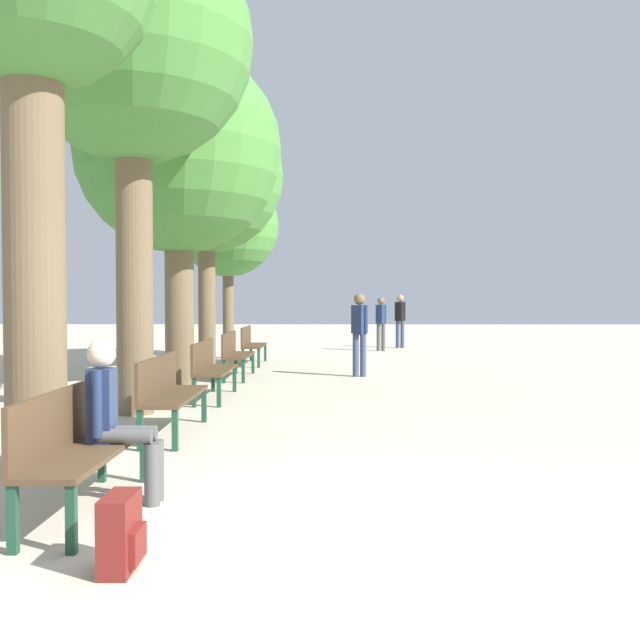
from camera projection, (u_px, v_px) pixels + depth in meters
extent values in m
plane|color=beige|center=(347.00, 543.00, 4.61)|extent=(80.00, 80.00, 0.00)
cube|color=#4C3823|center=(89.00, 451.00, 5.26)|extent=(0.45, 1.83, 0.04)
cube|color=#4C3823|center=(61.00, 419.00, 5.25)|extent=(0.04, 1.83, 0.44)
cube|color=#19422D|center=(71.00, 519.00, 4.39)|extent=(0.06, 0.06, 0.43)
cube|color=#19422D|center=(144.00, 457.00, 6.13)|extent=(0.06, 0.06, 0.43)
cube|color=#19422D|center=(13.00, 519.00, 4.40)|extent=(0.06, 0.06, 0.43)
cube|color=#19422D|center=(102.00, 457.00, 6.13)|extent=(0.06, 0.06, 0.43)
cube|color=#4C3823|center=(175.00, 396.00, 8.24)|extent=(0.45, 1.83, 0.04)
cube|color=#4C3823|center=(157.00, 375.00, 8.24)|extent=(0.04, 1.83, 0.44)
cube|color=#19422D|center=(175.00, 430.00, 7.38)|extent=(0.06, 0.06, 0.43)
cube|color=#19422D|center=(204.00, 405.00, 9.12)|extent=(0.06, 0.06, 0.43)
cube|color=#19422D|center=(140.00, 430.00, 7.38)|extent=(0.06, 0.06, 0.43)
cube|color=#19422D|center=(176.00, 405.00, 9.12)|extent=(0.06, 0.06, 0.43)
cube|color=#4C3823|center=(216.00, 370.00, 11.23)|extent=(0.45, 1.83, 0.04)
cube|color=#4C3823|center=(203.00, 355.00, 11.22)|extent=(0.04, 1.83, 0.44)
cube|color=#19422D|center=(219.00, 393.00, 10.37)|extent=(0.06, 0.06, 0.43)
cube|color=#19422D|center=(235.00, 379.00, 12.10)|extent=(0.06, 0.06, 0.43)
cube|color=#19422D|center=(194.00, 392.00, 10.37)|extent=(0.06, 0.06, 0.43)
cube|color=#19422D|center=(213.00, 379.00, 12.11)|extent=(0.06, 0.06, 0.43)
cube|color=#4C3823|center=(239.00, 355.00, 14.21)|extent=(0.45, 1.83, 0.04)
cube|color=#4C3823|center=(229.00, 343.00, 14.21)|extent=(0.04, 1.83, 0.44)
cube|color=#19422D|center=(243.00, 372.00, 13.35)|extent=(0.06, 0.06, 0.43)
cube|color=#19422D|center=(253.00, 363.00, 15.09)|extent=(0.06, 0.06, 0.43)
cube|color=#19422D|center=(224.00, 372.00, 13.35)|extent=(0.06, 0.06, 0.43)
cube|color=#19422D|center=(236.00, 363.00, 15.09)|extent=(0.06, 0.06, 0.43)
cube|color=#4C3823|center=(255.00, 346.00, 17.20)|extent=(0.45, 1.83, 0.04)
cube|color=#4C3823|center=(246.00, 336.00, 17.19)|extent=(0.04, 1.83, 0.44)
cube|color=#19422D|center=(259.00, 358.00, 16.34)|extent=(0.06, 0.06, 0.43)
cube|color=#19422D|center=(265.00, 353.00, 18.07)|extent=(0.06, 0.06, 0.43)
cube|color=#19422D|center=(243.00, 358.00, 16.34)|extent=(0.06, 0.06, 0.43)
cube|color=#19422D|center=(251.00, 353.00, 18.08)|extent=(0.06, 0.06, 0.43)
cylinder|color=brown|center=(35.00, 253.00, 6.43)|extent=(0.54, 0.54, 3.98)
cylinder|color=brown|center=(134.00, 262.00, 9.75)|extent=(0.50, 0.50, 4.17)
sphere|color=#478438|center=(133.00, 42.00, 9.67)|extent=(3.28, 3.28, 3.28)
cylinder|color=brown|center=(179.00, 297.00, 12.71)|extent=(0.51, 0.51, 3.22)
sphere|color=#478438|center=(179.00, 150.00, 12.64)|extent=(3.65, 3.65, 3.65)
cylinder|color=brown|center=(207.00, 295.00, 15.60)|extent=(0.38, 0.38, 3.34)
sphere|color=#478438|center=(206.00, 176.00, 15.53)|extent=(3.36, 3.36, 3.36)
cylinder|color=brown|center=(228.00, 306.00, 18.96)|extent=(0.30, 0.30, 2.78)
sphere|color=#478438|center=(228.00, 226.00, 18.90)|extent=(2.70, 2.70, 2.70)
cylinder|color=#4C4C4C|center=(125.00, 436.00, 5.42)|extent=(0.40, 0.12, 0.12)
cylinder|color=#4C4C4C|center=(152.00, 475.00, 5.43)|extent=(0.12, 0.12, 0.47)
cylinder|color=#4C4C4C|center=(131.00, 433.00, 5.56)|extent=(0.40, 0.12, 0.12)
cylinder|color=#4C4C4C|center=(156.00, 470.00, 5.57)|extent=(0.12, 0.12, 0.47)
cube|color=navy|center=(102.00, 405.00, 5.49)|extent=(0.18, 0.22, 0.57)
cylinder|color=navy|center=(97.00, 404.00, 5.37)|extent=(0.08, 0.08, 0.51)
cylinder|color=navy|center=(107.00, 399.00, 5.61)|extent=(0.08, 0.08, 0.51)
sphere|color=beige|center=(101.00, 354.00, 5.48)|extent=(0.22, 0.22, 0.22)
cube|color=maroon|center=(120.00, 533.00, 4.13)|extent=(0.17, 0.37, 0.44)
cube|color=maroon|center=(138.00, 544.00, 4.13)|extent=(0.04, 0.26, 0.20)
cylinder|color=#384260|center=(356.00, 356.00, 14.48)|extent=(0.12, 0.12, 0.85)
cylinder|color=#384260|center=(363.00, 356.00, 14.48)|extent=(0.12, 0.12, 0.85)
cube|color=navy|center=(359.00, 320.00, 14.46)|extent=(0.28, 0.30, 0.60)
cylinder|color=navy|center=(353.00, 319.00, 14.46)|extent=(0.09, 0.09, 0.57)
cylinder|color=navy|center=(366.00, 319.00, 14.45)|extent=(0.09, 0.09, 0.57)
sphere|color=brown|center=(360.00, 299.00, 14.44)|extent=(0.23, 0.23, 0.23)
cylinder|color=#4C4C4C|center=(379.00, 337.00, 21.65)|extent=(0.12, 0.12, 0.82)
cylinder|color=#4C4C4C|center=(383.00, 337.00, 21.65)|extent=(0.12, 0.12, 0.82)
cube|color=navy|center=(381.00, 314.00, 21.63)|extent=(0.29, 0.29, 0.58)
cylinder|color=navy|center=(377.00, 314.00, 21.63)|extent=(0.09, 0.09, 0.56)
cylinder|color=navy|center=(385.00, 314.00, 21.62)|extent=(0.09, 0.09, 0.56)
sphere|color=brown|center=(381.00, 301.00, 21.61)|extent=(0.22, 0.22, 0.22)
cylinder|color=#384260|center=(398.00, 334.00, 23.03)|extent=(0.13, 0.13, 0.87)
cylinder|color=#384260|center=(402.00, 334.00, 23.03)|extent=(0.13, 0.13, 0.87)
cube|color=black|center=(400.00, 312.00, 23.01)|extent=(0.31, 0.30, 0.62)
cylinder|color=black|center=(396.00, 311.00, 23.01)|extent=(0.09, 0.09, 0.59)
cylinder|color=black|center=(404.00, 311.00, 23.00)|extent=(0.09, 0.09, 0.59)
sphere|color=#A37A5B|center=(400.00, 298.00, 22.99)|extent=(0.24, 0.24, 0.24)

